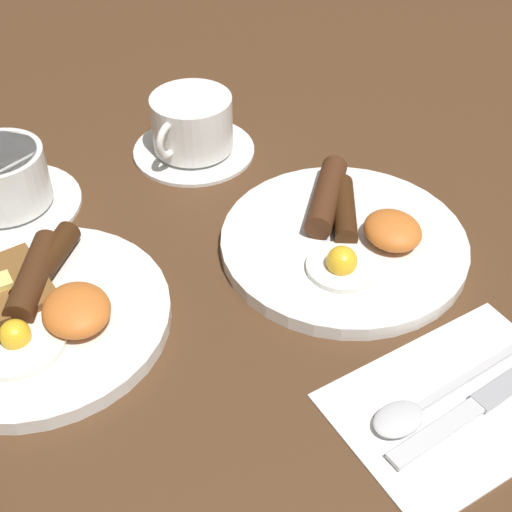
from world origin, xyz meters
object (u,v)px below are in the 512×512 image
object	(u,v)px
teacup_far	(3,183)
teacup_near	(192,128)
breakfast_plate_near	(346,238)
breakfast_plate_far	(35,311)
knife	(479,404)
spoon	(415,409)

from	to	relation	value
teacup_far	teacup_near	bearing A→B (deg)	-88.99
breakfast_plate_near	breakfast_plate_far	size ratio (longest dim) A/B	1.04
knife	breakfast_plate_near	bearing A→B (deg)	-100.57
breakfast_plate_near	breakfast_plate_far	world-z (taller)	breakfast_plate_far
breakfast_plate_near	breakfast_plate_far	distance (m)	0.30
breakfast_plate_far	teacup_near	bearing A→B (deg)	-51.65
breakfast_plate_far	teacup_near	distance (m)	0.30
breakfast_plate_near	knife	bearing A→B (deg)	176.52
teacup_near	knife	xyz separation A→B (m)	(-0.44, -0.05, -0.03)
breakfast_plate_far	teacup_far	xyz separation A→B (m)	(0.18, -0.02, 0.02)
breakfast_plate_far	spoon	xyz separation A→B (m)	(-0.24, -0.24, -0.01)
breakfast_plate_far	knife	size ratio (longest dim) A/B	1.41
breakfast_plate_near	teacup_near	size ratio (longest dim) A/B	1.72
teacup_near	teacup_far	size ratio (longest dim) A/B	0.94
teacup_near	teacup_far	xyz separation A→B (m)	(-0.00, 0.22, -0.00)
spoon	teacup_far	bearing A→B (deg)	-68.25
breakfast_plate_far	breakfast_plate_near	bearing A→B (deg)	-98.00
breakfast_plate_near	teacup_near	bearing A→B (deg)	16.11
teacup_near	breakfast_plate_far	bearing A→B (deg)	128.35
breakfast_plate_near	spoon	size ratio (longest dim) A/B	1.54
teacup_far	breakfast_plate_far	bearing A→B (deg)	174.91
teacup_far	spoon	bearing A→B (deg)	-152.13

